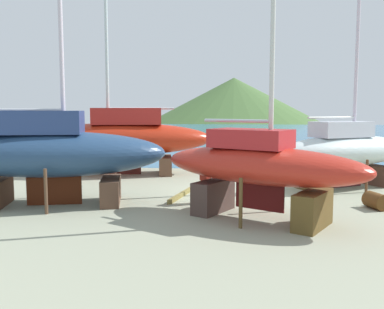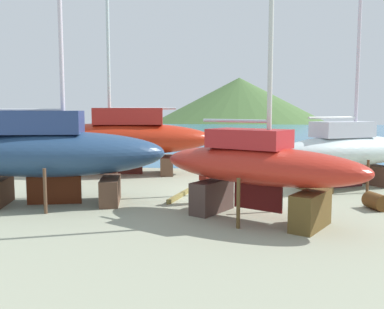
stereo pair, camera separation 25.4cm
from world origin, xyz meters
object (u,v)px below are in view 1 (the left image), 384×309
sailboat_far_slipway (346,150)px  sailboat_large_starboard (119,137)px  worker (205,181)px  barrel_tipped_center (376,201)px  sailboat_small_center (52,153)px  sailboat_mid_port (259,166)px

sailboat_far_slipway → sailboat_large_starboard: 12.15m
worker → barrel_tipped_center: bearing=134.6°
sailboat_small_center → sailboat_mid_port: size_ratio=1.14×
sailboat_far_slipway → sailboat_large_starboard: bearing=136.8°
sailboat_mid_port → barrel_tipped_center: bearing=52.6°
sailboat_far_slipway → sailboat_large_starboard: (-11.78, 2.95, 0.32)m
sailboat_mid_port → worker: size_ratio=6.72×
sailboat_small_center → sailboat_far_slipway: 13.13m
sailboat_small_center → sailboat_far_slipway: sailboat_far_slipway is taller
sailboat_large_starboard → sailboat_mid_port: (7.40, -9.21, -0.31)m
barrel_tipped_center → sailboat_far_slipway: bearing=90.7°
barrel_tipped_center → sailboat_mid_port: bearing=-156.2°
sailboat_mid_port → barrel_tipped_center: size_ratio=12.75×
sailboat_small_center → sailboat_large_starboard: size_ratio=0.77×
sailboat_small_center → sailboat_large_starboard: sailboat_large_starboard is taller
sailboat_small_center → sailboat_mid_port: 7.92m
sailboat_large_starboard → sailboat_mid_port: sailboat_large_starboard is taller
sailboat_far_slipway → sailboat_mid_port: (-4.38, -6.26, 0.01)m
sailboat_large_starboard → worker: bearing=117.6°
sailboat_small_center → worker: (5.84, 0.88, -1.12)m
sailboat_far_slipway → worker: sailboat_far_slipway is taller
sailboat_mid_port → worker: 3.11m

